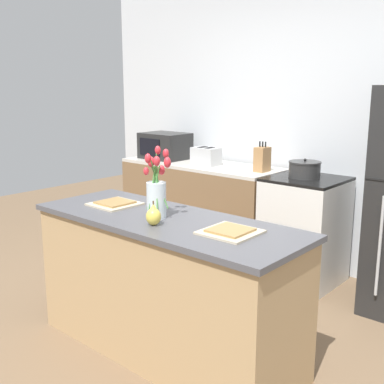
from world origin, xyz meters
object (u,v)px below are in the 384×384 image
at_px(stove_range, 304,230).
at_px(cooking_pot, 305,169).
at_px(toaster, 206,156).
at_px(knife_block, 262,159).
at_px(plate_setting_right, 230,231).
at_px(pear_figurine, 153,216).
at_px(microwave, 165,146).
at_px(plate_setting_left, 115,203).
at_px(flower_vase, 157,192).

bearing_deg(stove_range, cooking_pot, 174.59).
distance_m(toaster, cooking_pot, 1.04).
bearing_deg(stove_range, knife_block, 179.14).
distance_m(plate_setting_right, cooking_pot, 1.64).
bearing_deg(knife_block, pear_figurine, -76.99).
height_order(microwave, knife_block, same).
bearing_deg(cooking_pot, plate_setting_left, -109.35).
xyz_separation_m(stove_range, knife_block, (-0.45, 0.01, 0.57)).
xyz_separation_m(plate_setting_left, cooking_pot, (0.56, 1.59, 0.09)).
xyz_separation_m(plate_setting_right, cooking_pot, (-0.41, 1.59, 0.09)).
bearing_deg(plate_setting_right, toaster, 133.06).
bearing_deg(plate_setting_left, pear_figurine, -16.99).
distance_m(pear_figurine, knife_block, 1.81).
bearing_deg(toaster, pear_figurine, -59.26).
distance_m(pear_figurine, plate_setting_left, 0.57).
relative_size(pear_figurine, knife_block, 0.53).
height_order(plate_setting_left, toaster, toaster).
distance_m(plate_setting_left, cooking_pot, 1.69).
distance_m(stove_range, pear_figurine, 1.82).
bearing_deg(microwave, plate_setting_right, -37.89).
bearing_deg(plate_setting_right, microwave, 142.11).
height_order(stove_range, microwave, microwave).
bearing_deg(cooking_pot, knife_block, 179.41).
height_order(plate_setting_right, microwave, microwave).
xyz_separation_m(microwave, knife_block, (1.20, 0.01, -0.02)).
height_order(stove_range, plate_setting_left, stove_range).
distance_m(cooking_pot, knife_block, 0.43).
bearing_deg(cooking_pot, plate_setting_right, -75.58).
distance_m(pear_figurine, microwave, 2.38).
height_order(stove_range, pear_figurine, pear_figurine).
bearing_deg(flower_vase, stove_range, 84.98).
relative_size(plate_setting_right, toaster, 1.05).
distance_m(cooking_pot, microwave, 1.63).
relative_size(toaster, cooking_pot, 1.04).
height_order(toaster, cooking_pot, toaster).
bearing_deg(plate_setting_left, microwave, 124.04).
bearing_deg(plate_setting_left, toaster, 107.17).
bearing_deg(stove_range, plate_setting_left, -110.19).
xyz_separation_m(stove_range, cooking_pot, (-0.03, 0.00, 0.53)).
bearing_deg(stove_range, pear_figurine, -91.42).
distance_m(microwave, knife_block, 1.20).
bearing_deg(pear_figurine, cooking_pot, 89.41).
bearing_deg(flower_vase, cooking_pot, 85.88).
distance_m(plate_setting_left, plate_setting_right, 0.97).
height_order(plate_setting_right, cooking_pot, cooking_pot).
xyz_separation_m(flower_vase, microwave, (-1.51, 1.62, 0.01)).
bearing_deg(plate_setting_right, knife_block, 117.60).
xyz_separation_m(toaster, knife_block, (0.61, 0.05, 0.03)).
distance_m(plate_setting_right, knife_block, 1.80).
height_order(flower_vase, cooking_pot, flower_vase).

